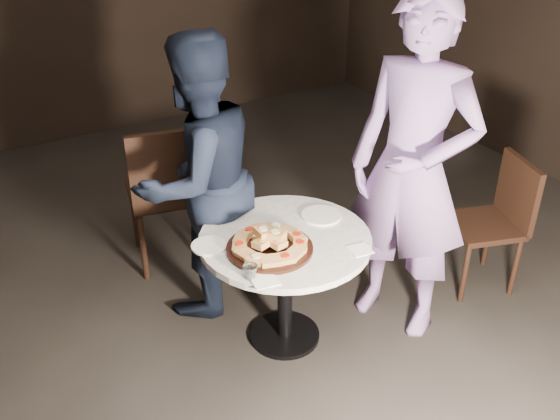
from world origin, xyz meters
name	(u,v)px	position (x,y,z in m)	size (l,w,h in m)	color
floor	(280,351)	(0.00, 0.00, 0.00)	(7.00, 7.00, 0.00)	black
table	(285,257)	(0.08, 0.09, 0.53)	(1.02, 1.02, 0.66)	black
serving_board	(270,248)	(-0.05, 0.02, 0.67)	(0.42, 0.42, 0.02)	black
focaccia_pile	(270,241)	(-0.04, 0.02, 0.71)	(0.38, 0.38, 0.10)	#BA8748
plate_left	(209,246)	(-0.29, 0.20, 0.66)	(0.18, 0.18, 0.01)	white
plate_right	(321,215)	(0.35, 0.16, 0.66)	(0.21, 0.21, 0.01)	white
water_glass	(250,272)	(-0.24, -0.13, 0.69)	(0.07, 0.07, 0.07)	silver
napkin_near	(264,280)	(-0.19, -0.18, 0.66)	(0.12, 0.12, 0.01)	white
napkin_far	(360,250)	(0.33, -0.21, 0.66)	(0.10, 0.10, 0.01)	white
chair_far	(168,188)	(-0.17, 1.05, 0.57)	(0.55, 0.57, 0.98)	black
chair_right	(497,215)	(1.44, -0.11, 0.47)	(0.50, 0.49, 0.82)	black
diner_navy	(198,180)	(-0.14, 0.62, 0.80)	(0.78, 0.61, 1.61)	black
diner_teal	(412,171)	(0.74, -0.08, 0.93)	(0.68, 0.44, 1.86)	#7E65A1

